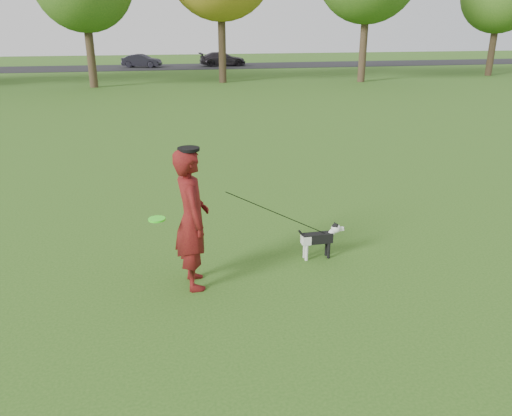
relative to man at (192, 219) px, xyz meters
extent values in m
plane|color=#285116|center=(0.53, 0.13, -1.01)|extent=(120.00, 120.00, 0.00)
cube|color=black|center=(0.53, 40.13, -1.00)|extent=(120.00, 7.00, 0.02)
imported|color=#510B11|center=(0.00, 0.00, 0.00)|extent=(0.53, 0.77, 2.03)
cube|color=black|center=(2.01, 0.45, -0.66)|extent=(0.49, 0.15, 0.16)
cube|color=white|center=(1.83, 0.45, -0.67)|extent=(0.14, 0.16, 0.14)
cylinder|color=white|center=(1.83, 0.39, -0.88)|extent=(0.05, 0.05, 0.27)
cylinder|color=white|center=(1.83, 0.50, -0.88)|extent=(0.05, 0.05, 0.27)
cylinder|color=black|center=(2.20, 0.39, -0.88)|extent=(0.05, 0.05, 0.27)
cylinder|color=black|center=(2.20, 0.50, -0.88)|extent=(0.05, 0.05, 0.27)
cylinder|color=white|center=(2.24, 0.45, -0.62)|extent=(0.16, 0.10, 0.17)
sphere|color=white|center=(2.32, 0.45, -0.53)|extent=(0.15, 0.15, 0.15)
sphere|color=black|center=(2.32, 0.45, -0.49)|extent=(0.12, 0.12, 0.12)
cube|color=white|center=(2.41, 0.45, -0.54)|extent=(0.10, 0.06, 0.05)
sphere|color=black|center=(2.46, 0.45, -0.54)|extent=(0.03, 0.03, 0.03)
cone|color=black|center=(2.32, 0.41, -0.45)|extent=(0.05, 0.05, 0.06)
cone|color=black|center=(2.32, 0.49, -0.45)|extent=(0.05, 0.05, 0.06)
cylinder|color=black|center=(1.78, 0.45, -0.61)|extent=(0.17, 0.03, 0.22)
cylinder|color=black|center=(2.19, 0.45, -0.62)|extent=(0.11, 0.11, 0.02)
imported|color=black|center=(-0.58, 40.13, -0.44)|extent=(3.58, 2.23, 1.11)
imported|color=#262228|center=(6.59, 40.13, -0.39)|extent=(4.20, 1.73, 1.21)
cylinder|color=#39FF20|center=(-0.48, -0.13, 0.09)|extent=(0.23, 0.23, 0.02)
cylinder|color=black|center=(0.00, 0.00, 1.00)|extent=(0.30, 0.30, 0.04)
cylinder|color=#38281C|center=(-3.47, 25.63, 1.09)|extent=(0.48, 0.48, 4.20)
cylinder|color=#38281C|center=(4.53, 26.63, 1.51)|extent=(0.48, 0.48, 5.04)
cylinder|color=#38281C|center=(13.53, 25.13, 1.40)|extent=(0.48, 0.48, 4.83)
cylinder|color=#38281C|center=(24.53, 27.13, 0.98)|extent=(0.48, 0.48, 3.99)
camera|label=1|loc=(-0.51, -6.49, 2.54)|focal=35.00mm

